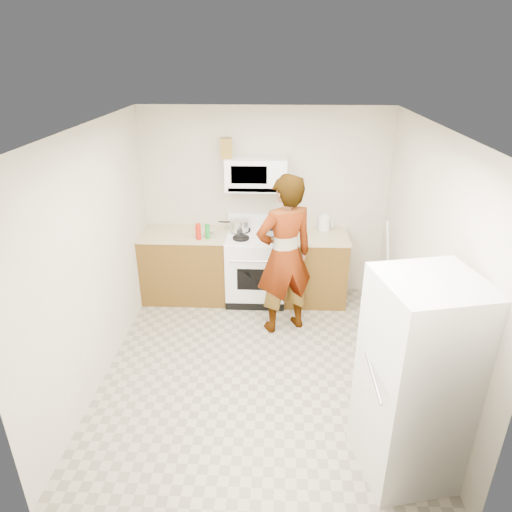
# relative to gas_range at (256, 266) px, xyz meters

# --- Properties ---
(floor) EXTENTS (3.60, 3.60, 0.00)m
(floor) POSITION_rel_gas_range_xyz_m (0.10, -1.48, -0.49)
(floor) COLOR gray
(floor) RESTS_ON ground
(back_wall) EXTENTS (3.20, 0.02, 2.50)m
(back_wall) POSITION_rel_gas_range_xyz_m (0.10, 0.31, 0.76)
(back_wall) COLOR beige
(back_wall) RESTS_ON floor
(right_wall) EXTENTS (0.02, 3.60, 2.50)m
(right_wall) POSITION_rel_gas_range_xyz_m (1.69, -1.48, 0.76)
(right_wall) COLOR beige
(right_wall) RESTS_ON floor
(cabinet_left) EXTENTS (1.12, 0.62, 0.90)m
(cabinet_left) POSITION_rel_gas_range_xyz_m (-0.94, 0.01, -0.04)
(cabinet_left) COLOR brown
(cabinet_left) RESTS_ON floor
(counter_left) EXTENTS (1.14, 0.64, 0.03)m
(counter_left) POSITION_rel_gas_range_xyz_m (-0.94, 0.01, 0.43)
(counter_left) COLOR tan
(counter_left) RESTS_ON cabinet_left
(cabinet_right) EXTENTS (0.80, 0.62, 0.90)m
(cabinet_right) POSITION_rel_gas_range_xyz_m (0.78, 0.01, -0.04)
(cabinet_right) COLOR brown
(cabinet_right) RESTS_ON floor
(counter_right) EXTENTS (0.82, 0.64, 0.03)m
(counter_right) POSITION_rel_gas_range_xyz_m (0.78, 0.01, 0.43)
(counter_right) COLOR tan
(counter_right) RESTS_ON cabinet_right
(gas_range) EXTENTS (0.76, 0.65, 1.13)m
(gas_range) POSITION_rel_gas_range_xyz_m (0.00, 0.00, 0.00)
(gas_range) COLOR white
(gas_range) RESTS_ON floor
(microwave) EXTENTS (0.76, 0.38, 0.40)m
(microwave) POSITION_rel_gas_range_xyz_m (0.00, 0.13, 1.21)
(microwave) COLOR white
(microwave) RESTS_ON back_wall
(person) EXTENTS (0.83, 0.71, 1.92)m
(person) POSITION_rel_gas_range_xyz_m (0.36, -0.70, 0.47)
(person) COLOR tan
(person) RESTS_ON floor
(fridge) EXTENTS (0.84, 0.84, 1.70)m
(fridge) POSITION_rel_gas_range_xyz_m (1.33, -2.70, 0.36)
(fridge) COLOR silver
(fridge) RESTS_ON floor
(kettle) EXTENTS (0.16, 0.16, 0.18)m
(kettle) POSITION_rel_gas_range_xyz_m (0.89, 0.22, 0.54)
(kettle) COLOR silver
(kettle) RESTS_ON counter_right
(jug) EXTENTS (0.15, 0.15, 0.24)m
(jug) POSITION_rel_gas_range_xyz_m (-0.36, 0.09, 1.53)
(jug) COLOR brown
(jug) RESTS_ON microwave
(saucepan) EXTENTS (0.32, 0.32, 0.13)m
(saucepan) POSITION_rel_gas_range_xyz_m (-0.22, 0.09, 0.54)
(saucepan) COLOR silver
(saucepan) RESTS_ON gas_range
(tray) EXTENTS (0.28, 0.22, 0.05)m
(tray) POSITION_rel_gas_range_xyz_m (0.19, -0.07, 0.47)
(tray) COLOR silver
(tray) RESTS_ON gas_range
(bottle_spray) EXTENTS (0.08, 0.08, 0.21)m
(bottle_spray) POSITION_rel_gas_range_xyz_m (-0.71, -0.20, 0.55)
(bottle_spray) COLOR red
(bottle_spray) RESTS_ON counter_left
(bottle_hot_sauce) EXTENTS (0.06, 0.06, 0.17)m
(bottle_hot_sauce) POSITION_rel_gas_range_xyz_m (-0.73, -0.17, 0.53)
(bottle_hot_sauce) COLOR #CF4617
(bottle_hot_sauce) RESTS_ON counter_left
(bottle_green_cap) EXTENTS (0.07, 0.07, 0.19)m
(bottle_green_cap) POSITION_rel_gas_range_xyz_m (-0.60, -0.17, 0.54)
(bottle_green_cap) COLOR #167D28
(bottle_green_cap) RESTS_ON counter_left
(pot_lid) EXTENTS (0.31, 0.31, 0.01)m
(pot_lid) POSITION_rel_gas_range_xyz_m (-0.56, -0.04, 0.46)
(pot_lid) COLOR white
(pot_lid) RESTS_ON counter_left
(broom) EXTENTS (0.23, 0.19, 1.29)m
(broom) POSITION_rel_gas_range_xyz_m (1.65, -0.35, 0.17)
(broom) COLOR silver
(broom) RESTS_ON floor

